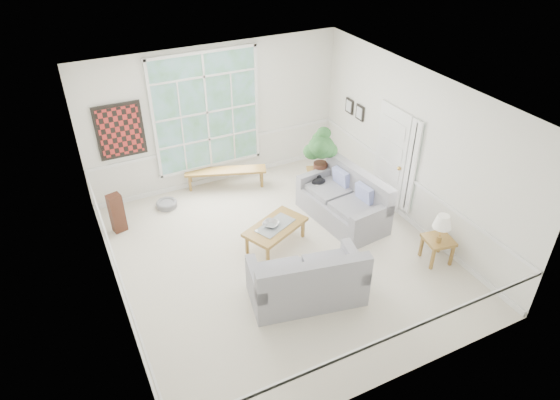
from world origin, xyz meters
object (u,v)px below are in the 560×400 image
at_px(coffee_table, 275,235).
at_px(side_table, 437,250).
at_px(loveseat_right, 343,198).
at_px(loveseat_front, 307,273).
at_px(end_table, 320,182).

bearing_deg(coffee_table, side_table, -59.86).
xyz_separation_m(loveseat_right, side_table, (0.81, -1.80, -0.26)).
distance_m(loveseat_front, coffee_table, 1.45).
xyz_separation_m(end_table, side_table, (0.72, -2.82, -0.03)).
bearing_deg(loveseat_right, coffee_table, 179.48).
distance_m(loveseat_right, end_table, 1.05).
xyz_separation_m(loveseat_front, end_table, (1.75, 2.59, -0.22)).
xyz_separation_m(loveseat_right, loveseat_front, (-1.66, -1.57, -0.01)).
relative_size(loveseat_right, loveseat_front, 1.03).
distance_m(loveseat_right, side_table, 1.99).
distance_m(loveseat_right, coffee_table, 1.55).
relative_size(loveseat_front, coffee_table, 1.53).
height_order(loveseat_front, end_table, loveseat_front).
xyz_separation_m(coffee_table, end_table, (1.61, 1.18, 0.05)).
height_order(loveseat_right, side_table, loveseat_right).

